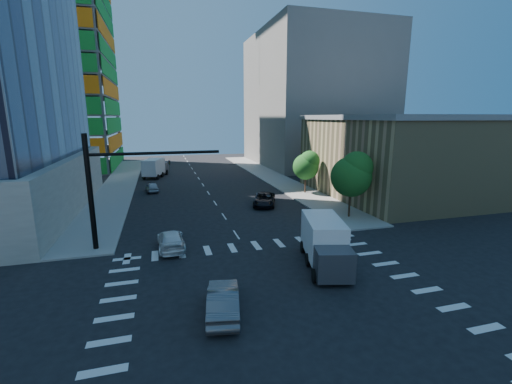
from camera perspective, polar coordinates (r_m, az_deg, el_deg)
name	(u,v)px	position (r m, az deg, el deg)	size (l,w,h in m)	color
ground	(282,303)	(20.43, 4.39, -17.99)	(160.00, 160.00, 0.00)	black
road_markings	(282,303)	(20.43, 4.39, -17.98)	(20.00, 20.00, 0.01)	silver
sidewalk_ne	(271,177)	(60.40, 2.54, 2.60)	(5.00, 60.00, 0.15)	gray
sidewalk_nw	(120,184)	(57.78, -21.73, 1.27)	(5.00, 60.00, 0.15)	gray
construction_building	(37,40)	(82.51, -32.65, 20.51)	(25.16, 34.50, 70.60)	slate
commercial_building	(403,156)	(49.81, 23.27, 5.61)	(20.50, 22.50, 10.60)	tan
bg_building_ne	(313,100)	(78.93, 9.48, 14.88)	(24.00, 30.00, 28.00)	slate
signal_mast_nw	(110,181)	(28.68, -23.12, 1.69)	(10.20, 0.40, 9.00)	black
tree_south	(353,174)	(36.21, 15.85, 2.96)	(4.16, 4.16, 6.82)	#382316
tree_north	(307,165)	(46.96, 8.49, 4.49)	(3.54, 3.52, 5.78)	#382316
car_nb_far	(264,199)	(40.76, 1.40, -1.22)	(2.45, 5.32, 1.48)	black
car_sb_near	(171,240)	(28.43, -14.01, -7.75)	(2.01, 4.96, 1.44)	white
car_sb_mid	(152,187)	(50.37, -16.94, 0.78)	(1.57, 3.91, 1.33)	#A6A7AE
car_sb_cross	(223,300)	(19.18, -5.50, -17.53)	(1.63, 4.68, 1.54)	#56575C
box_truck_near	(326,248)	(24.59, 11.56, -9.06)	(4.12, 6.65, 3.24)	black
box_truck_far	(156,169)	(62.65, -16.38, 3.73)	(4.47, 6.73, 3.26)	black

